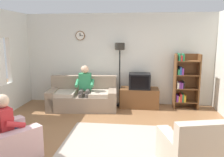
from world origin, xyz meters
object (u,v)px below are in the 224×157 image
Objects in this scene: person_on_couch at (85,85)px; bookshelf at (184,81)px; tv_stand at (139,98)px; floor_lamp at (120,57)px; person_in_left_armchair at (9,123)px; tv at (140,81)px; armchair_near_window at (6,143)px; couch at (83,98)px; armchair_near_bookshelf at (191,152)px.

bookshelf is at bearing 10.37° from person_on_couch.
tv_stand is 1.31m from floor_lamp.
tv is at bearing 54.40° from person_in_left_armchair.
person_on_couch is (0.71, 2.69, 0.41)m from armchair_near_window.
couch is 2.87m from armchair_near_window.
bookshelf is at bearing 81.35° from armchair_near_bookshelf.
bookshelf is at bearing -0.83° from floor_lamp.
tv_stand is 3.76m from person_in_left_armchair.
person_on_couch is (-2.77, -0.51, -0.08)m from bookshelf.
tv is 3.73m from person_in_left_armchair.
armchair_near_window is at bearing -125.59° from tv.
bookshelf is 1.40× the size of person_in_left_armchair.
tv_stand is at bearing 90.00° from tv.
floor_lamp reaches higher than tv_stand.
tv_stand is at bearing 11.49° from couch.
person_on_couch reaches higher than couch.
tv_stand is 0.50m from tv.
bookshelf is 4.75m from armchair_near_window.
person_on_couch is (0.09, -0.11, 0.39)m from couch.
tv is (0.00, -0.02, 0.50)m from tv_stand.
tv is at bearing -11.94° from floor_lamp.
floor_lamp reaches higher than couch.
person_on_couch is at bearing -169.63° from bookshelf.
person_on_couch reaches higher than person_in_left_armchair.
floor_lamp is 3.80m from armchair_near_window.
tv reaches higher than armchair_near_bookshelf.
armchair_near_window is at bearing -102.59° from couch.
armchair_near_window is at bearing -104.86° from person_on_couch.
bookshelf reaches higher than tv.
armchair_near_bookshelf is 0.85× the size of person_on_couch.
armchair_near_bookshelf is 2.96m from person_in_left_armchair.
tv is at bearing 15.21° from person_on_couch.
couch reaches higher than tv_stand.
armchair_near_window is 1.13× the size of armchair_near_bookshelf.
person_on_couch is (-0.92, -0.53, -0.75)m from floor_lamp.
person_in_left_armchair is at bearing -125.60° from tv.
bookshelf reaches higher than person_on_couch.
couch is 0.41m from person_on_couch.
tv reaches higher than couch.
couch is 1.89× the size of armchair_near_bookshelf.
person_on_couch is (-1.51, -0.41, -0.08)m from tv.
armchair_near_bookshelf is at bearing -49.48° from couch.
person_in_left_armchair reaches higher than tv.
bookshelf is 4.64m from person_in_left_armchair.
armchair_near_bookshelf reaches higher than tv_stand.
couch is 2.80m from person_in_left_armchair.
person_in_left_armchair is (-2.17, -3.05, 0.33)m from tv_stand.
couch is 3.30× the size of tv.
armchair_near_window is (-2.22, -3.10, -0.49)m from tv.
couch is 3.65m from armchair_near_bookshelf.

